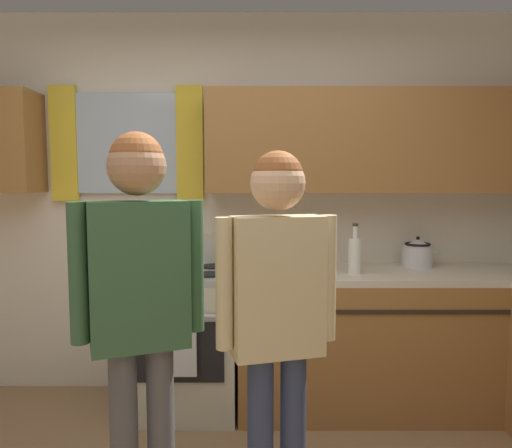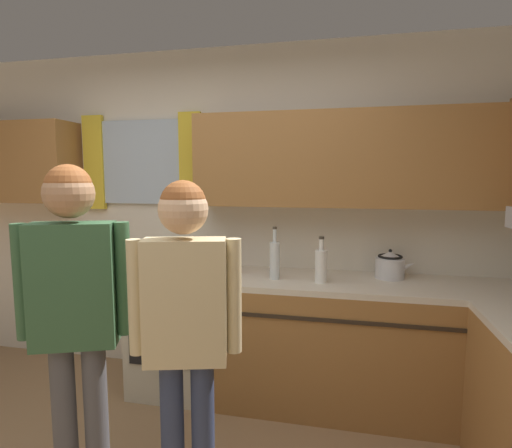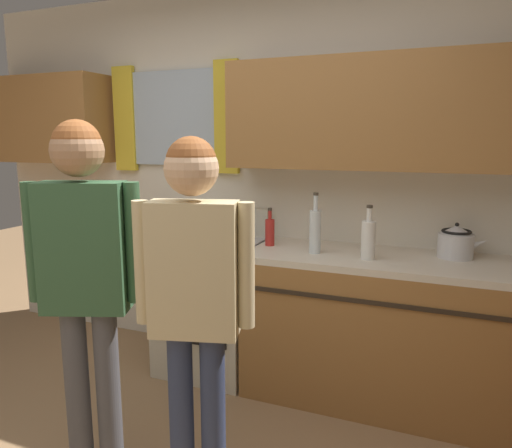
{
  "view_description": "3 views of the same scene",
  "coord_description": "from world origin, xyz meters",
  "px_view_note": "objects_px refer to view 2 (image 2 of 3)",
  "views": [
    {
      "loc": [
        0.21,
        -1.49,
        1.48
      ],
      "look_at": [
        0.21,
        0.78,
        1.27
      ],
      "focal_mm": 33.75,
      "sensor_mm": 36.0,
      "label": 1
    },
    {
      "loc": [
        0.97,
        -1.25,
        1.61
      ],
      "look_at": [
        0.56,
        0.64,
        1.38
      ],
      "focal_mm": 28.43,
      "sensor_mm": 36.0,
      "label": 2
    },
    {
      "loc": [
        1.23,
        -1.26,
        1.59
      ],
      "look_at": [
        0.47,
        0.62,
        1.22
      ],
      "focal_mm": 33.48,
      "sensor_mm": 36.0,
      "label": 3
    }
  ],
  "objects_px": {
    "bottle_sauce_red": "(233,261)",
    "stovetop_kettle": "(390,265)",
    "adult_in_plaid": "(185,314)",
    "bottle_milk_white": "(321,265)",
    "stove_oven": "(181,327)",
    "bottle_tall_clear": "(275,259)",
    "adult_left": "(74,298)"
  },
  "relations": [
    {
      "from": "stovetop_kettle",
      "to": "bottle_milk_white",
      "type": "bearing_deg",
      "value": -154.05
    },
    {
      "from": "bottle_tall_clear",
      "to": "stovetop_kettle",
      "type": "height_order",
      "value": "bottle_tall_clear"
    },
    {
      "from": "bottle_tall_clear",
      "to": "adult_left",
      "type": "height_order",
      "value": "adult_left"
    },
    {
      "from": "stove_oven",
      "to": "bottle_milk_white",
      "type": "xyz_separation_m",
      "value": [
        1.05,
        -0.09,
        0.55
      ]
    },
    {
      "from": "bottle_sauce_red",
      "to": "bottle_milk_white",
      "type": "bearing_deg",
      "value": -10.45
    },
    {
      "from": "bottle_tall_clear",
      "to": "adult_left",
      "type": "bearing_deg",
      "value": -123.55
    },
    {
      "from": "bottle_milk_white",
      "to": "stove_oven",
      "type": "bearing_deg",
      "value": 175.07
    },
    {
      "from": "stove_oven",
      "to": "bottle_tall_clear",
      "type": "relative_size",
      "value": 3.0
    },
    {
      "from": "bottle_sauce_red",
      "to": "adult_in_plaid",
      "type": "height_order",
      "value": "adult_in_plaid"
    },
    {
      "from": "bottle_tall_clear",
      "to": "adult_in_plaid",
      "type": "bearing_deg",
      "value": -100.57
    },
    {
      "from": "stove_oven",
      "to": "stovetop_kettle",
      "type": "xyz_separation_m",
      "value": [
        1.52,
        0.14,
        0.53
      ]
    },
    {
      "from": "bottle_sauce_red",
      "to": "stovetop_kettle",
      "type": "distance_m",
      "value": 1.12
    },
    {
      "from": "bottle_sauce_red",
      "to": "bottle_milk_white",
      "type": "relative_size",
      "value": 0.78
    },
    {
      "from": "stove_oven",
      "to": "adult_left",
      "type": "bearing_deg",
      "value": -90.67
    },
    {
      "from": "bottle_tall_clear",
      "to": "stovetop_kettle",
      "type": "distance_m",
      "value": 0.81
    },
    {
      "from": "bottle_sauce_red",
      "to": "adult_left",
      "type": "bearing_deg",
      "value": -109.17
    },
    {
      "from": "adult_left",
      "to": "adult_in_plaid",
      "type": "xyz_separation_m",
      "value": [
        0.54,
        0.02,
        -0.04
      ]
    },
    {
      "from": "stove_oven",
      "to": "bottle_sauce_red",
      "type": "xyz_separation_m",
      "value": [
        0.41,
        0.03,
        0.53
      ]
    },
    {
      "from": "bottle_sauce_red",
      "to": "stovetop_kettle",
      "type": "height_order",
      "value": "bottle_sauce_red"
    },
    {
      "from": "bottle_sauce_red",
      "to": "adult_in_plaid",
      "type": "relative_size",
      "value": 0.15
    },
    {
      "from": "bottle_sauce_red",
      "to": "adult_left",
      "type": "distance_m",
      "value": 1.29
    },
    {
      "from": "bottle_milk_white",
      "to": "bottle_tall_clear",
      "type": "relative_size",
      "value": 0.85
    },
    {
      "from": "adult_in_plaid",
      "to": "adult_left",
      "type": "bearing_deg",
      "value": -177.83
    },
    {
      "from": "bottle_tall_clear",
      "to": "adult_left",
      "type": "xyz_separation_m",
      "value": [
        -0.75,
        -1.13,
        0.01
      ]
    },
    {
      "from": "bottle_tall_clear",
      "to": "adult_in_plaid",
      "type": "height_order",
      "value": "adult_in_plaid"
    },
    {
      "from": "bottle_tall_clear",
      "to": "stovetop_kettle",
      "type": "xyz_separation_m",
      "value": [
        0.79,
        0.2,
        -0.05
      ]
    },
    {
      "from": "bottle_sauce_red",
      "to": "adult_in_plaid",
      "type": "bearing_deg",
      "value": -84.39
    },
    {
      "from": "stovetop_kettle",
      "to": "adult_in_plaid",
      "type": "xyz_separation_m",
      "value": [
        -0.99,
        -1.3,
        0.01
      ]
    },
    {
      "from": "adult_in_plaid",
      "to": "bottle_milk_white",
      "type": "bearing_deg",
      "value": 63.91
    },
    {
      "from": "adult_left",
      "to": "bottle_tall_clear",
      "type": "bearing_deg",
      "value": 56.45
    },
    {
      "from": "stovetop_kettle",
      "to": "adult_left",
      "type": "height_order",
      "value": "adult_left"
    },
    {
      "from": "adult_in_plaid",
      "to": "bottle_tall_clear",
      "type": "bearing_deg",
      "value": 79.43
    }
  ]
}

